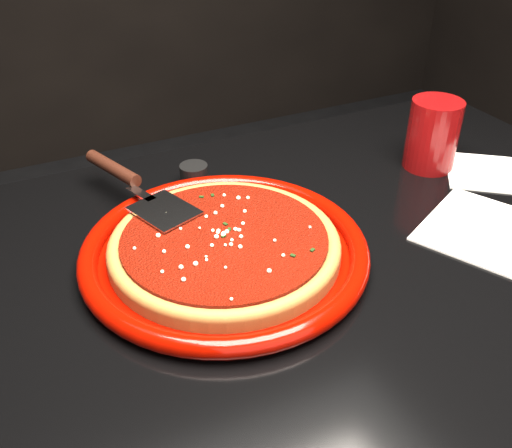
% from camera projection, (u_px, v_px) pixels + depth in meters
% --- Properties ---
extents(table, '(1.20, 0.80, 0.75)m').
position_uv_depth(table, '(288.00, 447.00, 0.94)').
color(table, black).
rests_on(table, floor).
extents(plate, '(0.44, 0.44, 0.03)m').
position_uv_depth(plate, '(225.00, 250.00, 0.75)').
color(plate, '#730601').
rests_on(plate, table).
extents(pizza_crust, '(0.35, 0.35, 0.02)m').
position_uv_depth(pizza_crust, '(225.00, 248.00, 0.74)').
color(pizza_crust, brown).
rests_on(pizza_crust, plate).
extents(pizza_crust_rim, '(0.35, 0.35, 0.02)m').
position_uv_depth(pizza_crust_rim, '(225.00, 243.00, 0.74)').
color(pizza_crust_rim, brown).
rests_on(pizza_crust_rim, plate).
extents(pizza_sauce, '(0.31, 0.31, 0.01)m').
position_uv_depth(pizza_sauce, '(224.00, 240.00, 0.74)').
color(pizza_sauce, maroon).
rests_on(pizza_sauce, plate).
extents(parmesan_dusting, '(0.26, 0.26, 0.01)m').
position_uv_depth(parmesan_dusting, '(224.00, 235.00, 0.73)').
color(parmesan_dusting, '#F0E5BC').
rests_on(parmesan_dusting, plate).
extents(basil_flecks, '(0.24, 0.24, 0.00)m').
position_uv_depth(basil_flecks, '(224.00, 235.00, 0.73)').
color(basil_flecks, black).
rests_on(basil_flecks, plate).
extents(pizza_server, '(0.18, 0.30, 0.02)m').
position_uv_depth(pizza_server, '(137.00, 185.00, 0.82)').
color(pizza_server, '#ADAFB3').
rests_on(pizza_server, plate).
extents(cup, '(0.10, 0.10, 0.12)m').
position_uv_depth(cup, '(433.00, 135.00, 0.94)').
color(cup, maroon).
rests_on(cup, table).
extents(napkin_a, '(0.23, 0.23, 0.00)m').
position_uv_depth(napkin_a, '(491.00, 232.00, 0.80)').
color(napkin_a, white).
rests_on(napkin_a, table).
extents(napkin_b, '(0.17, 0.18, 0.00)m').
position_uv_depth(napkin_b, '(485.00, 172.00, 0.95)').
color(napkin_b, white).
rests_on(napkin_b, table).
extents(ramekin, '(0.05, 0.05, 0.03)m').
position_uv_depth(ramekin, '(194.00, 175.00, 0.91)').
color(ramekin, black).
rests_on(ramekin, table).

